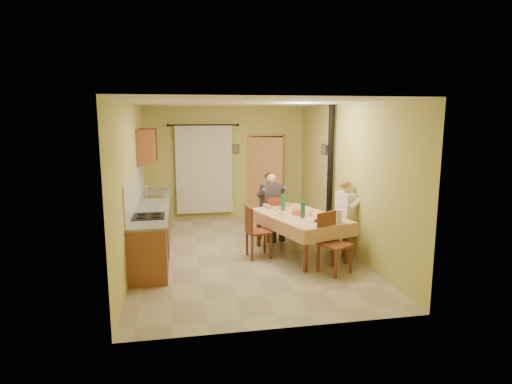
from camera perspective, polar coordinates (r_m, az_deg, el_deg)
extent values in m
cube|color=tan|center=(8.25, -1.60, -8.07)|extent=(4.00, 6.00, 0.01)
cube|color=#C3C264|center=(10.87, -4.07, 3.91)|extent=(4.00, 0.04, 2.80)
cube|color=#C3C264|center=(5.03, 3.59, -3.42)|extent=(4.00, 0.04, 2.80)
cube|color=#C3C264|center=(7.87, -16.19, 1.14)|extent=(0.04, 6.00, 2.80)
cube|color=#C3C264|center=(8.46, 11.87, 1.93)|extent=(0.04, 6.00, 2.80)
cube|color=white|center=(7.84, -1.70, 11.77)|extent=(4.00, 6.00, 0.04)
cube|color=brown|center=(8.44, -13.57, -4.82)|extent=(0.60, 3.60, 0.88)
cube|color=gray|center=(8.33, -13.70, -1.76)|extent=(0.64, 3.64, 0.04)
cube|color=white|center=(8.29, -15.76, 0.41)|extent=(0.02, 3.60, 0.66)
cube|color=silver|center=(9.11, -13.43, -0.64)|extent=(0.42, 0.42, 0.03)
cube|color=black|center=(7.35, -14.13, -3.16)|extent=(0.52, 0.56, 0.02)
cube|color=black|center=(7.46, -11.69, -6.65)|extent=(0.01, 0.55, 0.55)
cube|color=brown|center=(9.49, -14.27, 6.05)|extent=(0.35, 1.40, 0.70)
cylinder|color=black|center=(10.64, -7.04, 8.85)|extent=(1.70, 0.04, 0.04)
cube|color=silver|center=(10.75, -6.92, 2.98)|extent=(1.40, 0.06, 2.20)
cube|color=black|center=(11.07, 1.38, 2.11)|extent=(0.84, 0.03, 2.06)
cube|color=tan|center=(10.97, -0.91, 2.04)|extent=(0.06, 0.06, 2.12)
cube|color=tan|center=(11.15, 3.66, 2.16)|extent=(0.06, 0.06, 2.12)
cube|color=tan|center=(10.96, 1.42, 7.60)|extent=(0.96, 0.06, 0.06)
cube|color=tan|center=(10.91, 1.41, 1.94)|extent=(0.78, 0.33, 2.04)
cube|color=tan|center=(7.99, 5.90, -3.20)|extent=(1.66, 2.15, 0.04)
cube|color=tan|center=(7.28, 10.11, -5.53)|extent=(1.08, 0.36, 0.22)
cube|color=tan|center=(8.80, 2.41, -2.65)|extent=(1.08, 0.36, 0.22)
cube|color=tan|center=(7.72, 2.41, -4.47)|extent=(0.60, 1.81, 0.22)
cube|color=tan|center=(8.34, 9.10, -3.48)|extent=(0.60, 1.81, 0.22)
cylinder|color=white|center=(8.55, 3.33, -2.08)|extent=(0.25, 0.25, 0.02)
ellipsoid|color=#CC7233|center=(8.54, 3.33, -1.95)|extent=(0.12, 0.12, 0.05)
cylinder|color=white|center=(7.49, 8.66, -3.94)|extent=(0.25, 0.25, 0.02)
ellipsoid|color=#CC7233|center=(7.49, 8.66, -3.79)|extent=(0.12, 0.12, 0.05)
cylinder|color=white|center=(7.88, 9.30, -3.26)|extent=(0.25, 0.25, 0.02)
ellipsoid|color=#CC7233|center=(7.87, 9.31, -3.11)|extent=(0.12, 0.12, 0.05)
cylinder|color=white|center=(7.96, 3.30, -3.01)|extent=(0.25, 0.25, 0.02)
ellipsoid|color=#CC7233|center=(7.95, 3.31, -2.86)|extent=(0.12, 0.12, 0.05)
cylinder|color=#FF6845|center=(8.02, 5.71, -2.71)|extent=(0.26, 0.26, 0.08)
cylinder|color=white|center=(7.55, 8.26, -3.82)|extent=(0.28, 0.28, 0.02)
cube|color=tan|center=(7.49, 8.42, -3.77)|extent=(0.07, 0.06, 0.03)
cube|color=tan|center=(7.55, 8.25, -3.66)|extent=(0.07, 0.07, 0.03)
cube|color=tan|center=(7.54, 8.01, -3.67)|extent=(0.06, 0.04, 0.03)
cylinder|color=silver|center=(7.90, 7.33, -2.86)|extent=(0.07, 0.07, 0.10)
cylinder|color=silver|center=(8.31, 5.45, -2.17)|extent=(0.07, 0.07, 0.10)
cylinder|color=white|center=(7.48, 10.96, -3.15)|extent=(0.11, 0.11, 0.22)
cylinder|color=silver|center=(7.48, 10.97, -2.93)|extent=(0.02, 0.02, 0.30)
cube|color=brown|center=(8.94, 2.02, -3.42)|extent=(0.47, 0.47, 0.04)
cube|color=brown|center=(8.75, 2.58, -2.14)|extent=(0.37, 0.15, 0.43)
cube|color=brown|center=(7.21, 10.49, -6.93)|extent=(0.59, 0.59, 0.04)
cube|color=brown|center=(7.27, 9.37, -4.55)|extent=(0.40, 0.24, 0.50)
cube|color=brown|center=(8.21, 11.96, -4.89)|extent=(0.52, 0.52, 0.04)
cube|color=brown|center=(8.25, 13.16, -2.93)|extent=(0.13, 0.43, 0.50)
cube|color=brown|center=(7.86, 0.34, -5.32)|extent=(0.45, 0.45, 0.04)
cube|color=brown|center=(7.75, -0.95, -3.63)|extent=(0.09, 0.41, 0.46)
cube|color=#38333D|center=(8.84, 2.34, -3.05)|extent=(0.46, 0.49, 0.16)
cube|color=#38333D|center=(8.88, 1.94, -0.68)|extent=(0.45, 0.33, 0.54)
sphere|color=tan|center=(8.80, 1.99, 1.80)|extent=(0.21, 0.21, 0.21)
ellipsoid|color=black|center=(8.83, 1.86, 2.09)|extent=(0.21, 0.21, 0.16)
cube|color=silver|center=(8.24, 12.56, -4.27)|extent=(0.47, 0.44, 0.16)
cube|color=silver|center=(8.09, 11.90, -1.97)|extent=(0.30, 0.44, 0.54)
sphere|color=tan|center=(8.03, 12.06, 0.76)|extent=(0.21, 0.21, 0.21)
ellipsoid|color=olive|center=(8.00, 11.83, 1.03)|extent=(0.21, 0.21, 0.16)
cylinder|color=black|center=(8.98, 9.84, 2.46)|extent=(0.12, 0.12, 2.80)
cylinder|color=black|center=(9.22, 9.61, -5.26)|extent=(0.24, 0.24, 0.30)
cube|color=black|center=(10.84, -2.75, 5.77)|extent=(0.19, 0.03, 0.23)
cube|color=brown|center=(9.51, 9.07, 5.64)|extent=(0.03, 0.31, 0.21)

